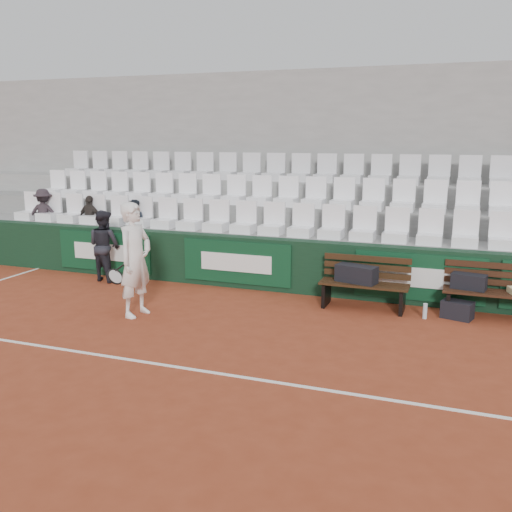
{
  "coord_description": "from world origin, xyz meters",
  "views": [
    {
      "loc": [
        3.86,
        -6.08,
        2.92
      ],
      "look_at": [
        0.73,
        2.4,
        1.0
      ],
      "focal_mm": 40.0,
      "sensor_mm": 36.0,
      "label": 1
    }
  ],
  "objects_px": {
    "bench_left": "(364,296)",
    "water_bottle_far": "(425,311)",
    "water_bottle_near": "(324,297)",
    "spectator_a": "(42,195)",
    "spectator_b": "(89,199)",
    "ball_kid": "(104,246)",
    "sports_bag_ground": "(457,310)",
    "sports_bag_right": "(469,282)",
    "bench_right": "(491,305)",
    "spectator_c": "(134,202)",
    "sports_bag_left": "(356,274)",
    "tennis_player": "(135,260)"
  },
  "relations": [
    {
      "from": "spectator_b",
      "to": "spectator_a",
      "type": "bearing_deg",
      "value": 3.31
    },
    {
      "from": "spectator_b",
      "to": "spectator_c",
      "type": "relative_size",
      "value": 1.04
    },
    {
      "from": "tennis_player",
      "to": "sports_bag_left",
      "type": "bearing_deg",
      "value": 26.72
    },
    {
      "from": "bench_right",
      "to": "ball_kid",
      "type": "xyz_separation_m",
      "value": [
        -7.32,
        -0.05,
        0.5
      ]
    },
    {
      "from": "tennis_player",
      "to": "spectator_b",
      "type": "bearing_deg",
      "value": 136.11
    },
    {
      "from": "ball_kid",
      "to": "spectator_b",
      "type": "relative_size",
      "value": 1.37
    },
    {
      "from": "ball_kid",
      "to": "water_bottle_near",
      "type": "bearing_deg",
      "value": -167.67
    },
    {
      "from": "spectator_c",
      "to": "water_bottle_far",
      "type": "bearing_deg",
      "value": 149.85
    },
    {
      "from": "sports_bag_ground",
      "to": "water_bottle_far",
      "type": "relative_size",
      "value": 1.89
    },
    {
      "from": "spectator_c",
      "to": "tennis_player",
      "type": "bearing_deg",
      "value": 104.09
    },
    {
      "from": "spectator_b",
      "to": "sports_bag_left",
      "type": "bearing_deg",
      "value": 173.15
    },
    {
      "from": "bench_right",
      "to": "spectator_b",
      "type": "relative_size",
      "value": 1.42
    },
    {
      "from": "spectator_c",
      "to": "sports_bag_ground",
      "type": "bearing_deg",
      "value": 152.31
    },
    {
      "from": "ball_kid",
      "to": "spectator_a",
      "type": "distance_m",
      "value": 2.67
    },
    {
      "from": "tennis_player",
      "to": "spectator_c",
      "type": "height_order",
      "value": "spectator_c"
    },
    {
      "from": "bench_right",
      "to": "sports_bag_left",
      "type": "height_order",
      "value": "sports_bag_left"
    },
    {
      "from": "tennis_player",
      "to": "ball_kid",
      "type": "distance_m",
      "value": 2.57
    },
    {
      "from": "water_bottle_near",
      "to": "ball_kid",
      "type": "height_order",
      "value": "ball_kid"
    },
    {
      "from": "bench_left",
      "to": "ball_kid",
      "type": "bearing_deg",
      "value": 178.64
    },
    {
      "from": "bench_left",
      "to": "water_bottle_far",
      "type": "distance_m",
      "value": 1.06
    },
    {
      "from": "sports_bag_left",
      "to": "spectator_c",
      "type": "height_order",
      "value": "spectator_c"
    },
    {
      "from": "sports_bag_right",
      "to": "spectator_c",
      "type": "xyz_separation_m",
      "value": [
        -6.87,
        0.91,
        0.93
      ]
    },
    {
      "from": "sports_bag_right",
      "to": "spectator_a",
      "type": "distance_m",
      "value": 9.39
    },
    {
      "from": "ball_kid",
      "to": "spectator_c",
      "type": "relative_size",
      "value": 1.43
    },
    {
      "from": "water_bottle_far",
      "to": "sports_bag_right",
      "type": "bearing_deg",
      "value": 33.85
    },
    {
      "from": "sports_bag_ground",
      "to": "ball_kid",
      "type": "xyz_separation_m",
      "value": [
        -6.82,
        0.13,
        0.58
      ]
    },
    {
      "from": "ball_kid",
      "to": "spectator_b",
      "type": "xyz_separation_m",
      "value": [
        -1.04,
        1.0,
        0.8
      ]
    },
    {
      "from": "bench_right",
      "to": "water_bottle_far",
      "type": "bearing_deg",
      "value": -158.99
    },
    {
      "from": "spectator_a",
      "to": "bench_right",
      "type": "bearing_deg",
      "value": 152.71
    },
    {
      "from": "water_bottle_near",
      "to": "bench_right",
      "type": "bearing_deg",
      "value": 3.37
    },
    {
      "from": "bench_right",
      "to": "tennis_player",
      "type": "height_order",
      "value": "tennis_player"
    },
    {
      "from": "sports_bag_left",
      "to": "spectator_c",
      "type": "bearing_deg",
      "value": 167.62
    },
    {
      "from": "water_bottle_near",
      "to": "spectator_a",
      "type": "xyz_separation_m",
      "value": [
        -6.92,
        1.11,
        1.45
      ]
    },
    {
      "from": "water_bottle_near",
      "to": "spectator_b",
      "type": "height_order",
      "value": "spectator_b"
    },
    {
      "from": "tennis_player",
      "to": "bench_right",
      "type": "bearing_deg",
      "value": 18.46
    },
    {
      "from": "ball_kid",
      "to": "spectator_c",
      "type": "height_order",
      "value": "spectator_c"
    },
    {
      "from": "water_bottle_far",
      "to": "spectator_a",
      "type": "relative_size",
      "value": 0.22
    },
    {
      "from": "bench_right",
      "to": "tennis_player",
      "type": "distance_m",
      "value": 5.82
    },
    {
      "from": "spectator_a",
      "to": "spectator_c",
      "type": "bearing_deg",
      "value": 158.34
    },
    {
      "from": "spectator_a",
      "to": "spectator_b",
      "type": "xyz_separation_m",
      "value": [
        1.28,
        0.0,
        -0.05
      ]
    },
    {
      "from": "sports_bag_ground",
      "to": "spectator_c",
      "type": "relative_size",
      "value": 0.47
    },
    {
      "from": "tennis_player",
      "to": "ball_kid",
      "type": "height_order",
      "value": "tennis_player"
    },
    {
      "from": "bench_right",
      "to": "spectator_a",
      "type": "xyz_separation_m",
      "value": [
        -9.65,
        0.95,
        1.36
      ]
    },
    {
      "from": "bench_left",
      "to": "water_bottle_far",
      "type": "xyz_separation_m",
      "value": [
        1.03,
        -0.2,
        -0.1
      ]
    },
    {
      "from": "bench_right",
      "to": "water_bottle_near",
      "type": "bearing_deg",
      "value": -176.63
    },
    {
      "from": "bench_left",
      "to": "spectator_b",
      "type": "xyz_separation_m",
      "value": [
        -6.34,
        1.13,
        1.3
      ]
    },
    {
      "from": "bench_right",
      "to": "spectator_c",
      "type": "relative_size",
      "value": 1.48
    },
    {
      "from": "spectator_b",
      "to": "spectator_c",
      "type": "xyz_separation_m",
      "value": [
        1.14,
        0.0,
        -0.02
      ]
    },
    {
      "from": "water_bottle_near",
      "to": "sports_bag_right",
      "type": "bearing_deg",
      "value": 4.95
    },
    {
      "from": "water_bottle_far",
      "to": "ball_kid",
      "type": "relative_size",
      "value": 0.17
    }
  ]
}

